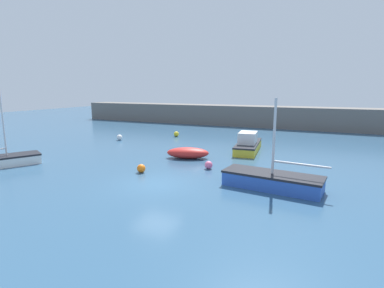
# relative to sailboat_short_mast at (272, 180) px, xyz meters

# --- Properties ---
(ground_plane) EXTENTS (120.00, 120.00, 0.20)m
(ground_plane) POSITION_rel_sailboat_short_mast_xyz_m (-6.12, -1.97, -0.55)
(ground_plane) COLOR #2D5170
(harbor_breakwater) EXTENTS (60.01, 3.91, 2.91)m
(harbor_breakwater) POSITION_rel_sailboat_short_mast_xyz_m (-6.12, 27.01, 1.00)
(harbor_breakwater) COLOR #66605B
(harbor_breakwater) RESTS_ON ground_plane
(sailboat_short_mast) EXTENTS (5.56, 2.37, 4.86)m
(sailboat_short_mast) POSITION_rel_sailboat_short_mast_xyz_m (0.00, 0.00, 0.00)
(sailboat_short_mast) COLOR #2D56B7
(sailboat_short_mast) RESTS_ON ground_plane
(sailboat_tall_mast) EXTENTS (3.44, 4.57, 6.18)m
(sailboat_tall_mast) POSITION_rel_sailboat_short_mast_xyz_m (-17.78, -2.85, -0.04)
(sailboat_tall_mast) COLOR white
(sailboat_tall_mast) RESTS_ON ground_plane
(motorboat_grey_hull) EXTENTS (2.41, 5.92, 1.72)m
(motorboat_grey_hull) POSITION_rel_sailboat_short_mast_xyz_m (-3.66, 9.09, 0.17)
(motorboat_grey_hull) COLOR yellow
(motorboat_grey_hull) RESTS_ON ground_plane
(rowboat_white_midwater) EXTENTS (3.56, 2.41, 0.85)m
(rowboat_white_midwater) POSITION_rel_sailboat_short_mast_xyz_m (-7.24, 4.55, -0.03)
(rowboat_white_midwater) COLOR red
(rowboat_white_midwater) RESTS_ON ground_plane
(mooring_buoy_white) EXTENTS (0.59, 0.59, 0.59)m
(mooring_buoy_white) POSITION_rel_sailboat_short_mast_xyz_m (-17.37, 9.03, -0.16)
(mooring_buoy_white) COLOR white
(mooring_buoy_white) RESTS_ON ground_plane
(mooring_buoy_orange) EXTENTS (0.55, 0.55, 0.55)m
(mooring_buoy_orange) POSITION_rel_sailboat_short_mast_xyz_m (-8.21, -0.38, -0.18)
(mooring_buoy_orange) COLOR orange
(mooring_buoy_orange) RESTS_ON ground_plane
(mooring_buoy_yellow) EXTENTS (0.58, 0.58, 0.58)m
(mooring_buoy_yellow) POSITION_rel_sailboat_short_mast_xyz_m (-13.08, 13.69, -0.16)
(mooring_buoy_yellow) COLOR yellow
(mooring_buoy_yellow) RESTS_ON ground_plane
(mooring_buoy_pink) EXTENTS (0.53, 0.53, 0.53)m
(mooring_buoy_pink) POSITION_rel_sailboat_short_mast_xyz_m (-4.60, 2.28, -0.19)
(mooring_buoy_pink) COLOR #EA668C
(mooring_buoy_pink) RESTS_ON ground_plane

